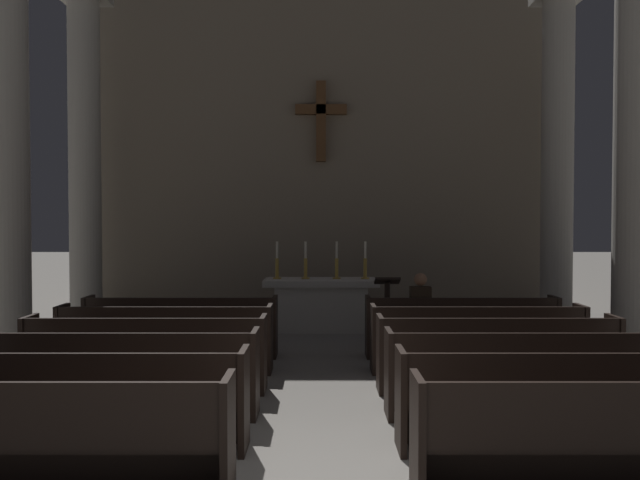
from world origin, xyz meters
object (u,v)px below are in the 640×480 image
at_px(pew_left_row_1, 35,438).
at_px(lone_worshipper, 418,312).
at_px(pew_left_row_6, 180,327).
at_px(lectern, 386,311).
at_px(pew_right_row_4, 496,354).
at_px(pew_left_row_3, 119,374).
at_px(candlestick_outer_right, 364,267).
at_px(pew_left_row_4, 145,354).
at_px(pew_right_row_1, 607,437).
at_px(column_left_second, 6,147).
at_px(pew_right_row_5, 476,339).
at_px(pew_right_row_3, 522,373).
at_px(pew_right_row_6, 460,326).
at_px(candlestick_inner_left, 304,267).
at_px(column_right_third, 556,165).
at_px(candlestick_outer_left, 276,267).
at_px(pew_left_row_2, 84,400).
at_px(candlestick_inner_right, 335,267).
at_px(altar, 320,303).
at_px(pew_left_row_5, 164,339).
at_px(column_left_third, 84,165).
at_px(pew_right_row_2, 557,400).
at_px(column_right_second, 634,147).

relative_size(pew_left_row_1, lone_worshipper, 2.26).
bearing_deg(pew_left_row_6, lectern, 20.91).
bearing_deg(pew_right_row_4, pew_left_row_3, -166.22).
height_order(candlestick_outer_right, lectern, candlestick_outer_right).
height_order(pew_left_row_4, lectern, lectern).
distance_m(pew_right_row_4, lone_worshipper, 2.29).
distance_m(pew_right_row_1, column_left_second, 8.95).
xyz_separation_m(pew_left_row_4, pew_right_row_5, (4.38, 1.07, 0.00)).
bearing_deg(lone_worshipper, pew_left_row_4, -149.63).
bearing_deg(pew_right_row_3, pew_right_row_6, 90.00).
bearing_deg(candlestick_inner_left, column_right_third, 5.27).
bearing_deg(lone_worshipper, column_right_third, 42.59).
bearing_deg(candlestick_outer_left, pew_left_row_6, -118.38).
bearing_deg(pew_right_row_5, pew_left_row_4, -166.22).
relative_size(pew_left_row_2, pew_right_row_6, 1.00).
bearing_deg(pew_left_row_2, candlestick_outer_left, 78.82).
xyz_separation_m(pew_left_row_1, pew_left_row_4, (0.00, 3.22, 0.00)).
bearing_deg(candlestick_inner_right, column_left_second, -150.34).
relative_size(candlestick_outer_left, lone_worshipper, 0.55).
bearing_deg(pew_left_row_1, lone_worshipper, 55.40).
xyz_separation_m(pew_left_row_6, candlestick_outer_right, (3.04, 2.48, 0.77)).
bearing_deg(candlestick_inner_left, pew_right_row_1, -72.41).
xyz_separation_m(pew_right_row_1, altar, (-2.19, 7.85, 0.06)).
distance_m(pew_left_row_5, pew_left_row_6, 1.07).
distance_m(pew_left_row_6, pew_right_row_3, 5.44).
relative_size(column_left_second, lectern, 5.76).
bearing_deg(candlestick_inner_right, pew_left_row_5, -125.01).
height_order(candlestick_inner_left, lectern, candlestick_inner_left).
relative_size(column_left_third, candlestick_inner_left, 9.23).
xyz_separation_m(pew_right_row_2, candlestick_inner_right, (-1.89, 6.77, 0.77)).
distance_m(pew_right_row_2, lectern, 5.67).
height_order(pew_left_row_3, column_left_second, column_left_second).
relative_size(pew_left_row_1, column_right_third, 0.45).
bearing_deg(pew_left_row_1, pew_left_row_4, 90.00).
height_order(pew_left_row_3, candlestick_outer_right, candlestick_outer_right).
bearing_deg(pew_right_row_3, pew_right_row_1, -90.00).
bearing_deg(column_right_second, pew_right_row_2, -122.58).
bearing_deg(pew_left_row_5, pew_right_row_4, -13.78).
bearing_deg(altar, pew_left_row_6, -131.45).
distance_m(pew_left_row_4, pew_right_row_1, 5.44).
bearing_deg(pew_right_row_2, pew_right_row_5, 90.00).
xyz_separation_m(candlestick_inner_right, lone_worshipper, (1.24, -2.44, -0.55)).
bearing_deg(candlestick_outer_left, column_left_second, -143.51).
bearing_deg(altar, column_left_third, 174.39).
height_order(pew_left_row_2, pew_right_row_5, same).
relative_size(pew_right_row_3, pew_right_row_4, 1.00).
relative_size(pew_right_row_5, candlestick_outer_left, 4.14).
xyz_separation_m(column_left_second, candlestick_inner_left, (4.40, 2.85, -2.00)).
bearing_deg(column_right_second, pew_left_row_2, -150.31).
bearing_deg(lone_worshipper, lectern, 107.16).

